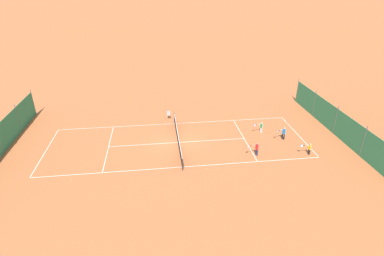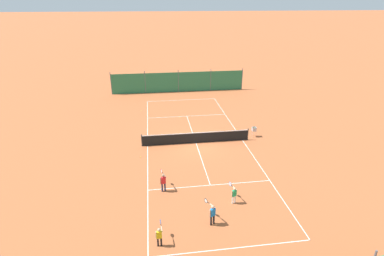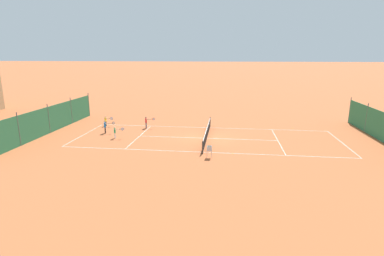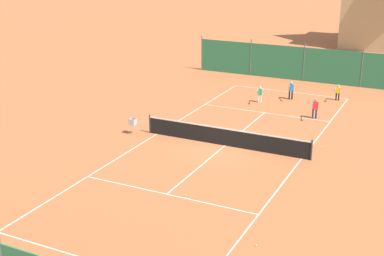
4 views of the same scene
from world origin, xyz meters
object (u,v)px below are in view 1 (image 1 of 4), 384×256
at_px(tennis_ball_by_net_right, 110,151).
at_px(tennis_ball_by_net_left, 71,180).
at_px(player_near_baseline, 261,127).
at_px(tennis_ball_far_corner, 206,169).
at_px(ball_hopper, 168,114).
at_px(player_far_service, 257,148).
at_px(player_far_baseline, 309,148).
at_px(tennis_ball_service_box, 153,124).
at_px(player_near_service, 284,133).
at_px(tennis_net, 178,138).

xyz_separation_m(tennis_ball_by_net_right, tennis_ball_by_net_left, (4.03, -2.45, 0.00)).
height_order(player_near_baseline, tennis_ball_far_corner, player_near_baseline).
relative_size(tennis_ball_by_net_right, ball_hopper, 0.07).
bearing_deg(player_far_service, tennis_ball_far_corner, -71.52).
xyz_separation_m(tennis_ball_far_corner, tennis_ball_by_net_left, (0.15, -10.56, 0.00)).
bearing_deg(player_far_baseline, tennis_ball_by_net_right, -98.99).
xyz_separation_m(tennis_ball_service_box, ball_hopper, (-1.04, 1.76, 0.63)).
distance_m(player_near_service, tennis_ball_by_net_left, 19.12).
height_order(player_far_service, player_far_baseline, player_far_service).
relative_size(tennis_ball_service_box, tennis_ball_far_corner, 1.00).
bearing_deg(player_near_service, tennis_ball_far_corner, -63.63).
relative_size(player_near_baseline, player_near_service, 0.88).
bearing_deg(tennis_ball_by_net_right, player_far_baseline, 81.01).
xyz_separation_m(player_far_service, tennis_ball_far_corner, (1.55, -4.65, -0.69)).
distance_m(player_far_service, tennis_ball_by_net_right, 12.98).
bearing_deg(tennis_ball_by_net_left, tennis_ball_by_net_right, 148.66).
height_order(player_far_baseline, tennis_ball_by_net_right, player_far_baseline).
height_order(player_near_baseline, ball_hopper, player_near_baseline).
xyz_separation_m(tennis_ball_by_net_right, ball_hopper, (-6.07, 5.58, 0.63)).
bearing_deg(player_far_baseline, ball_hopper, -126.85).
height_order(tennis_net, player_far_service, player_far_service).
distance_m(tennis_ball_service_box, tennis_ball_far_corner, 9.89).
bearing_deg(player_near_baseline, ball_hopper, -115.54).
xyz_separation_m(tennis_ball_far_corner, ball_hopper, (-9.95, -2.52, 0.63)).
bearing_deg(ball_hopper, tennis_ball_far_corner, 14.20).
relative_size(player_near_baseline, tennis_ball_by_net_left, 16.74).
relative_size(player_far_service, tennis_ball_by_net_left, 18.87).
distance_m(player_far_baseline, tennis_ball_service_box, 15.61).
xyz_separation_m(player_near_service, player_far_baseline, (2.88, 1.15, -0.09)).
xyz_separation_m(player_far_baseline, tennis_ball_by_net_right, (-2.74, -17.35, -0.61)).
relative_size(tennis_ball_by_net_right, tennis_ball_far_corner, 1.00).
bearing_deg(tennis_ball_by_net_right, tennis_ball_far_corner, 64.42).
bearing_deg(tennis_ball_service_box, tennis_ball_by_net_right, -37.24).
relative_size(player_near_service, tennis_ball_by_net_left, 18.98).
height_order(player_far_service, player_near_service, player_near_service).
bearing_deg(tennis_net, tennis_ball_by_net_right, -82.93).
bearing_deg(tennis_ball_far_corner, tennis_ball_service_box, -154.37).
height_order(tennis_net, ball_hopper, tennis_net).
distance_m(tennis_ball_service_box, ball_hopper, 2.13).
bearing_deg(tennis_net, ball_hopper, -173.67).
relative_size(player_far_baseline, tennis_ball_by_net_left, 16.43).
relative_size(tennis_net, tennis_ball_service_box, 139.09).
distance_m(player_far_baseline, tennis_ball_by_net_right, 17.57).
bearing_deg(ball_hopper, player_far_service, 40.48).
relative_size(player_near_service, ball_hopper, 1.41).
relative_size(player_far_service, tennis_ball_far_corner, 18.87).
bearing_deg(tennis_ball_service_box, ball_hopper, 120.50).
xyz_separation_m(tennis_net, player_far_baseline, (3.51, 11.17, 0.14)).
distance_m(player_far_service, tennis_ball_by_net_left, 15.31).
relative_size(player_near_service, tennis_ball_by_net_right, 18.98).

